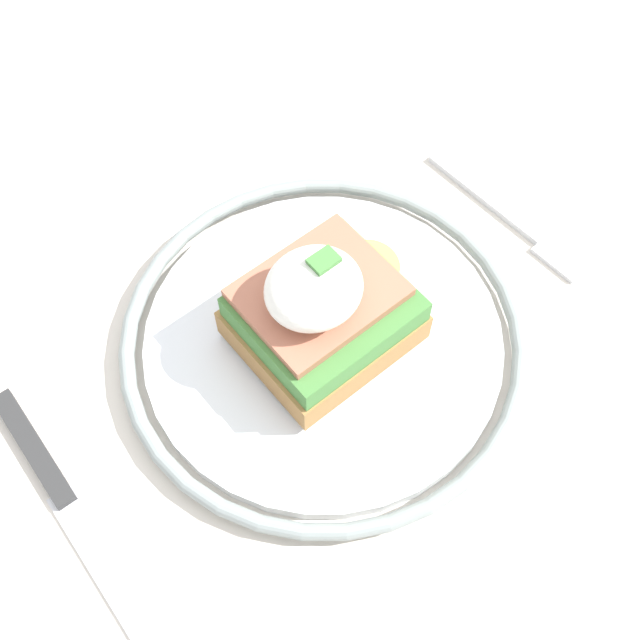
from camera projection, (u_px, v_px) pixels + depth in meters
name	position (u px, v px, depth m)	size (l,w,h in m)	color
ground_plane	(309.00, 574.00, 1.15)	(6.00, 6.00, 0.00)	gray
dining_table	(300.00, 384.00, 0.61)	(1.07, 0.90, 0.73)	beige
plate	(320.00, 342.00, 0.50)	(0.26, 0.26, 0.02)	silver
sandwich	(319.00, 312.00, 0.47)	(0.13, 0.09, 0.08)	#9E703D
fork	(514.00, 219.00, 0.56)	(0.02, 0.14, 0.00)	silver
knife	(65.00, 500.00, 0.46)	(0.02, 0.20, 0.01)	#2D2D2D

